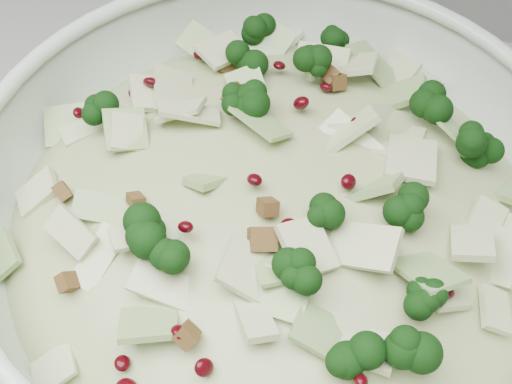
% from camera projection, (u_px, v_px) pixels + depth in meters
% --- Properties ---
extents(mixing_bowl, '(0.53, 0.53, 0.17)m').
position_uv_depth(mixing_bowl, '(273.00, 232.00, 0.51)').
color(mixing_bowl, silver).
rests_on(mixing_bowl, counter).
extents(salad, '(0.50, 0.50, 0.17)m').
position_uv_depth(salad, '(274.00, 209.00, 0.49)').
color(salad, '#AAB77D').
rests_on(salad, mixing_bowl).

